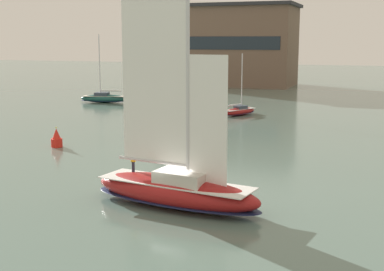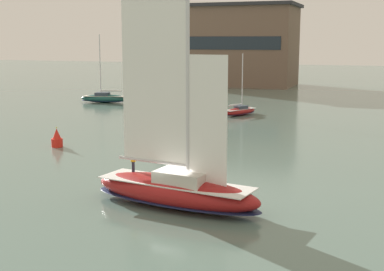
{
  "view_description": "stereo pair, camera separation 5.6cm",
  "coord_description": "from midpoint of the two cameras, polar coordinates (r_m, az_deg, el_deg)",
  "views": [
    {
      "loc": [
        12.09,
        -29.65,
        10.22
      ],
      "look_at": [
        0.0,
        3.0,
        3.99
      ],
      "focal_mm": 50.0,
      "sensor_mm": 36.0,
      "label": 1
    },
    {
      "loc": [
        12.14,
        -29.63,
        10.22
      ],
      "look_at": [
        0.0,
        3.0,
        3.99
      ],
      "focal_mm": 50.0,
      "sensor_mm": 36.0,
      "label": 2
    }
  ],
  "objects": [
    {
      "name": "channel_buoy",
      "position": [
        53.34,
        -14.18,
        -0.36
      ],
      "size": [
        1.09,
        1.09,
        1.98
      ],
      "color": "red",
      "rests_on": "ground"
    },
    {
      "name": "sailboat_moored_far_slip",
      "position": [
        74.03,
        5.12,
        2.62
      ],
      "size": [
        4.25,
        6.26,
        8.45
      ],
      "color": "maroon",
      "rests_on": "ground"
    },
    {
      "name": "sailboat_moored_mid_channel",
      "position": [
        89.87,
        -9.28,
        3.97
      ],
      "size": [
        8.39,
        3.87,
        11.14
      ],
      "color": "#194C47",
      "rests_on": "ground"
    },
    {
      "name": "waterfront_building",
      "position": [
        124.24,
        4.03,
        9.61
      ],
      "size": [
        30.76,
        15.87,
        18.16
      ],
      "color": "brown",
      "rests_on": "ground"
    },
    {
      "name": "sailboat_main",
      "position": [
        33.25,
        -1.73,
        -5.56
      ],
      "size": [
        11.87,
        4.95,
        15.81
      ],
      "color": "maroon",
      "rests_on": "ground"
    },
    {
      "name": "ground_plane",
      "position": [
        33.61,
        -1.75,
        -7.56
      ],
      "size": [
        400.0,
        400.0,
        0.0
      ],
      "primitive_type": "plane",
      "color": "slate"
    }
  ]
}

